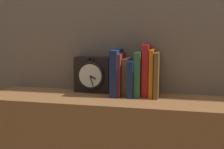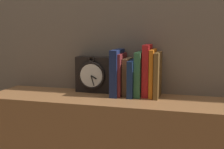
{
  "view_description": "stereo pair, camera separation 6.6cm",
  "coord_description": "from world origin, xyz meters",
  "px_view_note": "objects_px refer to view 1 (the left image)",
  "views": [
    {
      "loc": [
        0.32,
        -1.38,
        1.12
      ],
      "look_at": [
        0.0,
        0.0,
        0.9
      ],
      "focal_mm": 50.0,
      "sensor_mm": 36.0,
      "label": 1
    },
    {
      "loc": [
        0.39,
        -1.36,
        1.12
      ],
      "look_at": [
        0.0,
        0.0,
        0.9
      ],
      "focal_mm": 50.0,
      "sensor_mm": 36.0,
      "label": 2
    }
  ],
  "objects_px": {
    "book_slot6_orange": "(152,73)",
    "book_slot7_brown": "(157,75)",
    "book_slot3_navy": "(132,78)",
    "book_slot4_green": "(139,74)",
    "book_slot5_red": "(146,70)",
    "book_slot2_brown": "(127,76)",
    "clock": "(92,75)",
    "book_slot0_navy": "(117,72)",
    "book_slot1_maroon": "(122,74)"
  },
  "relations": [
    {
      "from": "book_slot0_navy",
      "to": "book_slot5_red",
      "type": "height_order",
      "value": "book_slot5_red"
    },
    {
      "from": "book_slot2_brown",
      "to": "book_slot3_navy",
      "type": "height_order",
      "value": "book_slot2_brown"
    },
    {
      "from": "book_slot2_brown",
      "to": "book_slot7_brown",
      "type": "distance_m",
      "value": 0.15
    },
    {
      "from": "book_slot2_brown",
      "to": "book_slot4_green",
      "type": "height_order",
      "value": "book_slot4_green"
    },
    {
      "from": "clock",
      "to": "book_slot1_maroon",
      "type": "bearing_deg",
      "value": -12.22
    },
    {
      "from": "book_slot0_navy",
      "to": "book_slot7_brown",
      "type": "bearing_deg",
      "value": 1.97
    },
    {
      "from": "book_slot5_red",
      "to": "book_slot7_brown",
      "type": "distance_m",
      "value": 0.06
    },
    {
      "from": "book_slot0_navy",
      "to": "book_slot7_brown",
      "type": "height_order",
      "value": "book_slot0_navy"
    },
    {
      "from": "book_slot2_brown",
      "to": "book_slot7_brown",
      "type": "relative_size",
      "value": 0.84
    },
    {
      "from": "book_slot3_navy",
      "to": "book_slot7_brown",
      "type": "height_order",
      "value": "book_slot7_brown"
    },
    {
      "from": "book_slot6_orange",
      "to": "book_slot7_brown",
      "type": "height_order",
      "value": "book_slot6_orange"
    },
    {
      "from": "clock",
      "to": "book_slot4_green",
      "type": "xyz_separation_m",
      "value": [
        0.24,
        -0.03,
        0.02
      ]
    },
    {
      "from": "book_slot1_maroon",
      "to": "book_slot5_red",
      "type": "height_order",
      "value": "book_slot5_red"
    },
    {
      "from": "book_slot0_navy",
      "to": "book_slot7_brown",
      "type": "xyz_separation_m",
      "value": [
        0.19,
        0.01,
        -0.0
      ]
    },
    {
      "from": "book_slot0_navy",
      "to": "book_slot4_green",
      "type": "height_order",
      "value": "book_slot0_navy"
    },
    {
      "from": "clock",
      "to": "book_slot6_orange",
      "type": "bearing_deg",
      "value": -4.89
    },
    {
      "from": "clock",
      "to": "book_slot5_red",
      "type": "distance_m",
      "value": 0.28
    },
    {
      "from": "clock",
      "to": "book_slot7_brown",
      "type": "xyz_separation_m",
      "value": [
        0.33,
        -0.03,
        0.02
      ]
    },
    {
      "from": "book_slot4_green",
      "to": "book_slot6_orange",
      "type": "height_order",
      "value": "book_slot6_orange"
    },
    {
      "from": "book_slot2_brown",
      "to": "book_slot6_orange",
      "type": "relative_size",
      "value": 0.8
    },
    {
      "from": "clock",
      "to": "book_slot2_brown",
      "type": "relative_size",
      "value": 1.04
    },
    {
      "from": "book_slot4_green",
      "to": "book_slot5_red",
      "type": "distance_m",
      "value": 0.04
    },
    {
      "from": "book_slot3_navy",
      "to": "book_slot4_green",
      "type": "bearing_deg",
      "value": 16.71
    },
    {
      "from": "book_slot0_navy",
      "to": "book_slot6_orange",
      "type": "relative_size",
      "value": 0.99
    },
    {
      "from": "book_slot3_navy",
      "to": "book_slot5_red",
      "type": "height_order",
      "value": "book_slot5_red"
    },
    {
      "from": "clock",
      "to": "book_slot0_navy",
      "type": "relative_size",
      "value": 0.84
    },
    {
      "from": "book_slot2_brown",
      "to": "book_slot4_green",
      "type": "bearing_deg",
      "value": -7.5
    },
    {
      "from": "book_slot3_navy",
      "to": "book_slot7_brown",
      "type": "distance_m",
      "value": 0.12
    },
    {
      "from": "book_slot5_red",
      "to": "clock",
      "type": "bearing_deg",
      "value": 175.84
    },
    {
      "from": "book_slot3_navy",
      "to": "book_slot0_navy",
      "type": "bearing_deg",
      "value": -177.71
    },
    {
      "from": "book_slot6_orange",
      "to": "clock",
      "type": "bearing_deg",
      "value": 175.11
    },
    {
      "from": "book_slot2_brown",
      "to": "book_slot3_navy",
      "type": "xyz_separation_m",
      "value": [
        0.03,
        -0.02,
        -0.0
      ]
    },
    {
      "from": "book_slot2_brown",
      "to": "book_slot6_orange",
      "type": "bearing_deg",
      "value": -2.65
    },
    {
      "from": "clock",
      "to": "book_slot5_red",
      "type": "xyz_separation_m",
      "value": [
        0.27,
        -0.02,
        0.03
      ]
    },
    {
      "from": "book_slot4_green",
      "to": "book_slot7_brown",
      "type": "bearing_deg",
      "value": -3.49
    },
    {
      "from": "book_slot1_maroon",
      "to": "book_slot2_brown",
      "type": "bearing_deg",
      "value": 30.75
    },
    {
      "from": "book_slot3_navy",
      "to": "book_slot4_green",
      "type": "relative_size",
      "value": 0.82
    },
    {
      "from": "book_slot4_green",
      "to": "book_slot5_red",
      "type": "xyz_separation_m",
      "value": [
        0.03,
        0.01,
        0.02
      ]
    },
    {
      "from": "book_slot6_orange",
      "to": "book_slot7_brown",
      "type": "relative_size",
      "value": 1.05
    },
    {
      "from": "book_slot0_navy",
      "to": "book_slot2_brown",
      "type": "relative_size",
      "value": 1.23
    },
    {
      "from": "book_slot6_orange",
      "to": "book_slot7_brown",
      "type": "bearing_deg",
      "value": -17.08
    },
    {
      "from": "book_slot3_navy",
      "to": "book_slot5_red",
      "type": "relative_size",
      "value": 0.7
    },
    {
      "from": "clock",
      "to": "book_slot6_orange",
      "type": "distance_m",
      "value": 0.3
    },
    {
      "from": "book_slot5_red",
      "to": "book_slot6_orange",
      "type": "bearing_deg",
      "value": -11.9
    },
    {
      "from": "clock",
      "to": "book_slot6_orange",
      "type": "xyz_separation_m",
      "value": [
        0.3,
        -0.03,
        0.02
      ]
    },
    {
      "from": "clock",
      "to": "book_slot3_navy",
      "type": "height_order",
      "value": "clock"
    },
    {
      "from": "book_slot0_navy",
      "to": "book_slot4_green",
      "type": "bearing_deg",
      "value": 6.45
    },
    {
      "from": "book_slot4_green",
      "to": "book_slot3_navy",
      "type": "bearing_deg",
      "value": -163.29
    },
    {
      "from": "clock",
      "to": "book_slot1_maroon",
      "type": "height_order",
      "value": "book_slot1_maroon"
    },
    {
      "from": "book_slot4_green",
      "to": "book_slot6_orange",
      "type": "bearing_deg",
      "value": 1.93
    }
  ]
}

